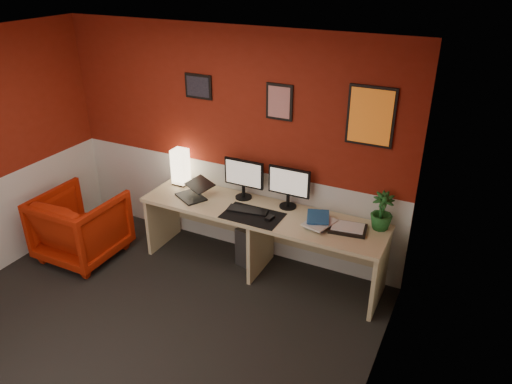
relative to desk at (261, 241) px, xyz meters
name	(u,v)px	position (x,y,z in m)	size (l,w,h in m)	color
ground	(138,335)	(-0.56, -1.41, -0.36)	(4.00, 3.50, 0.01)	black
ceiling	(98,54)	(-0.56, -1.41, 2.13)	(4.00, 3.50, 0.01)	white
wall_back	(229,145)	(-0.56, 0.34, 0.89)	(4.00, 0.01, 2.50)	maroon
wall_right	(371,284)	(1.44, -1.41, 0.89)	(0.01, 3.50, 2.50)	maroon
wainscot_back	(230,206)	(-0.56, 0.34, 0.14)	(4.00, 0.01, 1.00)	silver
wainscot_right	(359,371)	(1.44, -1.41, 0.14)	(0.01, 3.50, 1.00)	silver
desk	(261,241)	(0.00, 0.00, 0.00)	(2.60, 0.65, 0.73)	#D0BB85
shoji_lamp	(181,168)	(-1.11, 0.19, 0.56)	(0.16, 0.16, 0.40)	#FFE5B2
laptop	(190,189)	(-0.81, -0.06, 0.47)	(0.33, 0.23, 0.22)	black
monitor_left	(243,173)	(-0.30, 0.19, 0.66)	(0.45, 0.06, 0.58)	black
monitor_right	(289,182)	(0.21, 0.21, 0.66)	(0.45, 0.06, 0.58)	black
desk_mat	(253,216)	(-0.03, -0.12, 0.37)	(0.60, 0.38, 0.01)	black
keyboard	(248,210)	(-0.12, -0.06, 0.38)	(0.42, 0.14, 0.02)	black
mouse	(270,218)	(0.15, -0.12, 0.39)	(0.06, 0.10, 0.03)	black
book_bottom	(310,221)	(0.53, 0.01, 0.38)	(0.20, 0.27, 0.03)	#1E508C
book_middle	(310,219)	(0.53, 0.01, 0.40)	(0.23, 0.31, 0.02)	silver
book_top	(307,217)	(0.50, 0.00, 0.43)	(0.21, 0.29, 0.03)	#1E508C
zen_tray	(348,229)	(0.91, 0.03, 0.38)	(0.35, 0.25, 0.03)	black
potted_plant	(382,211)	(1.18, 0.20, 0.55)	(0.21, 0.21, 0.37)	#19591E
pc_tower	(255,241)	(-0.16, 0.18, -0.14)	(0.20, 0.45, 0.45)	#99999E
armchair	(81,226)	(-1.93, -0.62, 0.02)	(0.82, 0.84, 0.77)	#A41D06
art_left	(198,86)	(-0.90, 0.33, 1.49)	(0.32, 0.02, 0.26)	black
art_center	(279,102)	(0.04, 0.33, 1.44)	(0.28, 0.02, 0.36)	red
art_right	(371,116)	(0.94, 0.33, 1.42)	(0.44, 0.02, 0.56)	orange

